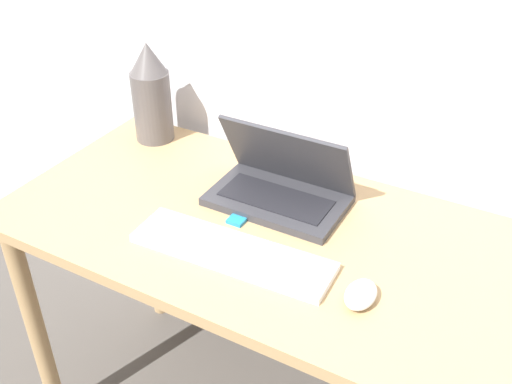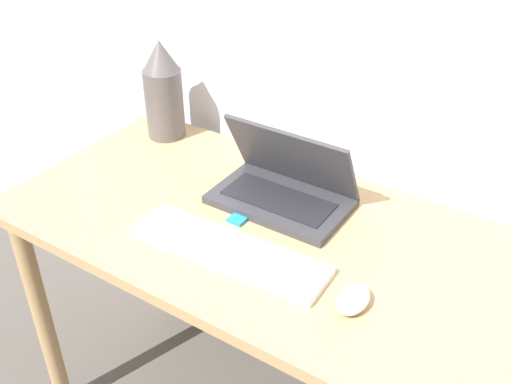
# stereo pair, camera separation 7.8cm
# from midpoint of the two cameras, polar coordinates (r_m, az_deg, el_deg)

# --- Properties ---
(desk) EXTENTS (1.27, 0.63, 0.77)m
(desk) POSITION_cam_midpoint_polar(r_m,az_deg,el_deg) (1.47, 2.37, -6.68)
(desk) COLOR tan
(desk) RESTS_ON ground_plane
(laptop) EXTENTS (0.33, 0.20, 0.20)m
(laptop) POSITION_cam_midpoint_polar(r_m,az_deg,el_deg) (1.47, 4.25, 0.59)
(laptop) COLOR #333338
(laptop) RESTS_ON desk
(keyboard) EXTENTS (0.46, 0.14, 0.02)m
(keyboard) POSITION_cam_midpoint_polar(r_m,az_deg,el_deg) (1.32, -0.92, -5.63)
(keyboard) COLOR white
(keyboard) RESTS_ON desk
(mouse) EXTENTS (0.06, 0.09, 0.03)m
(mouse) POSITION_cam_midpoint_polar(r_m,az_deg,el_deg) (1.21, 11.07, -10.05)
(mouse) COLOR silver
(mouse) RESTS_ON desk
(vase) EXTENTS (0.11, 0.11, 0.29)m
(vase) POSITION_cam_midpoint_polar(r_m,az_deg,el_deg) (1.74, -7.55, 9.55)
(vase) COLOR #514C4C
(vase) RESTS_ON desk
(mp3_player) EXTENTS (0.04, 0.06, 0.01)m
(mp3_player) POSITION_cam_midpoint_polar(r_m,az_deg,el_deg) (1.42, 0.06, -2.44)
(mp3_player) COLOR #1E7FB7
(mp3_player) RESTS_ON desk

